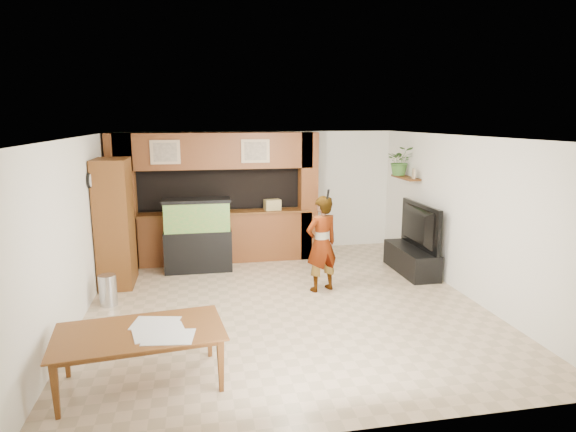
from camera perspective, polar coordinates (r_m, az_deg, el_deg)
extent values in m
plane|color=tan|center=(7.74, -0.47, -10.27)|extent=(6.50, 6.50, 0.00)
plane|color=white|center=(7.19, -0.50, 9.36)|extent=(6.50, 6.50, 0.00)
plane|color=white|center=(10.52, -3.67, 2.88)|extent=(6.00, 0.00, 6.00)
plane|color=white|center=(7.44, -23.86, -1.66)|extent=(0.00, 6.50, 6.50)
plane|color=white|center=(8.42, 20.05, 0.05)|extent=(0.00, 6.50, 6.50)
cube|color=brown|center=(9.82, -8.24, -2.60)|extent=(3.80, 0.35, 1.00)
cube|color=brown|center=(9.71, -8.33, 0.38)|extent=(3.80, 0.43, 0.04)
cube|color=brown|center=(9.55, -8.54, 7.64)|extent=(3.80, 0.35, 0.70)
cube|color=brown|center=(9.75, -19.00, 1.60)|extent=(0.50, 0.35, 2.60)
cube|color=brown|center=(9.90, 2.38, 2.36)|extent=(0.35, 0.35, 2.60)
cube|color=black|center=(10.18, -8.54, 3.34)|extent=(4.20, 0.45, 0.85)
cube|color=tan|center=(9.36, -14.35, 7.34)|extent=(0.55, 0.03, 0.45)
cube|color=tan|center=(9.35, -14.36, 7.34)|extent=(0.43, 0.01, 0.35)
cube|color=tan|center=(9.42, -3.89, 7.69)|extent=(0.55, 0.03, 0.45)
cube|color=tan|center=(9.40, -3.87, 7.68)|extent=(0.43, 0.01, 0.35)
cylinder|color=black|center=(8.30, -22.48, 3.92)|extent=(0.04, 0.25, 0.25)
cylinder|color=white|center=(8.30, -22.31, 3.93)|extent=(0.01, 0.21, 0.21)
cube|color=brown|center=(9.99, 13.77, 4.44)|extent=(0.25, 0.90, 0.04)
cube|color=brown|center=(8.80, -19.82, -0.77)|extent=(0.55, 0.90, 2.21)
cylinder|color=#B2B2B7|center=(8.07, -20.56, -8.23)|extent=(0.27, 0.27, 0.49)
cube|color=black|center=(9.35, -10.58, -4.06)|extent=(1.26, 0.47, 0.79)
cube|color=#388535|center=(9.20, -10.73, -0.05)|extent=(1.21, 0.44, 0.55)
cube|color=black|center=(9.14, -10.80, 1.82)|extent=(1.26, 0.47, 0.06)
cube|color=black|center=(9.43, 14.40, -5.06)|extent=(0.53, 1.44, 0.48)
imported|color=black|center=(9.27, 14.60, -1.15)|extent=(0.21, 1.46, 0.84)
cube|color=tan|center=(9.67, 14.66, 4.86)|extent=(0.05, 0.15, 0.19)
imported|color=#3A6A2A|center=(10.15, 13.18, 6.36)|extent=(0.65, 0.60, 0.59)
imported|color=#A77D5B|center=(8.06, 4.01, -3.31)|extent=(0.69, 0.57, 1.63)
cylinder|color=black|center=(7.75, 4.76, 2.61)|extent=(0.04, 0.11, 0.17)
imported|color=brown|center=(5.65, -16.98, -15.91)|extent=(1.88, 1.19, 0.62)
cube|color=silver|center=(5.45, -15.03, -13.14)|extent=(0.61, 0.49, 0.01)
cube|color=silver|center=(5.32, -13.95, -13.75)|extent=(0.56, 0.44, 0.01)
cube|color=silver|center=(5.68, -15.42, -12.13)|extent=(0.56, 0.46, 0.01)
cube|color=tan|center=(9.79, -1.87, 1.35)|extent=(0.35, 0.26, 0.21)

